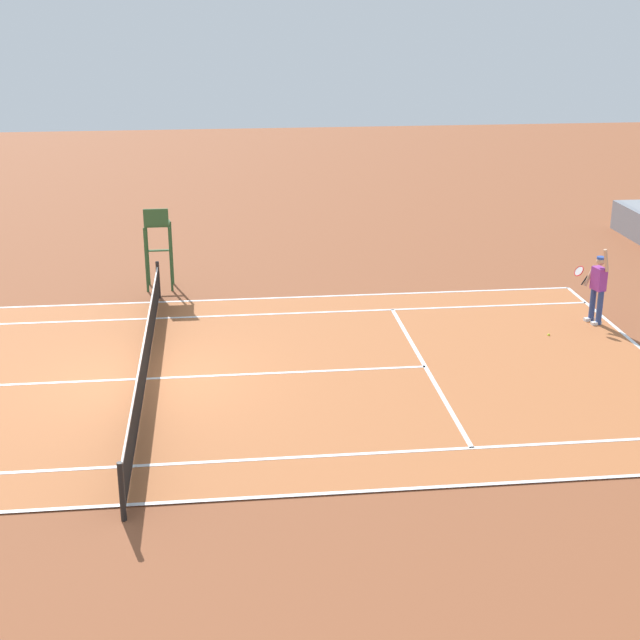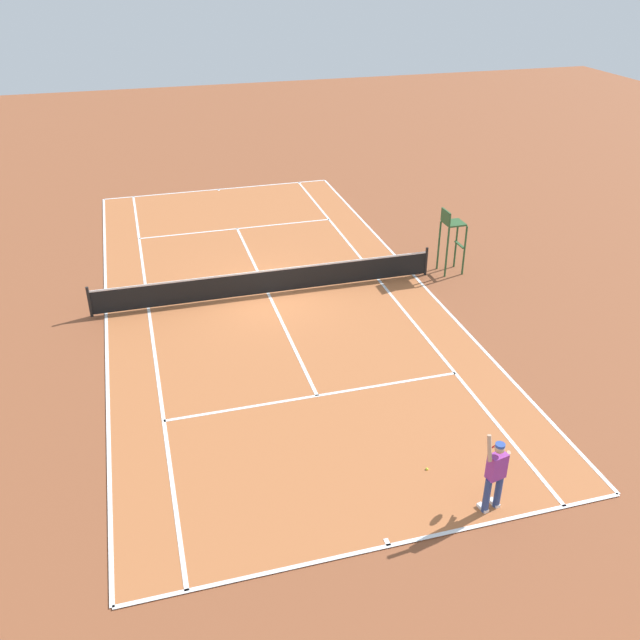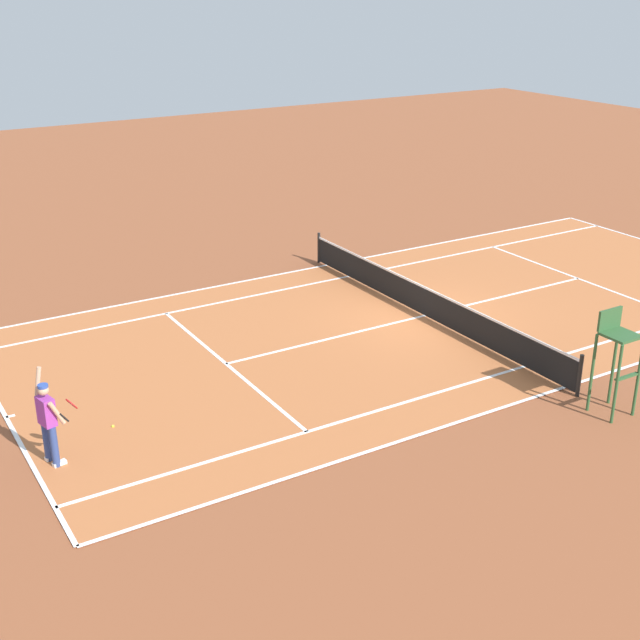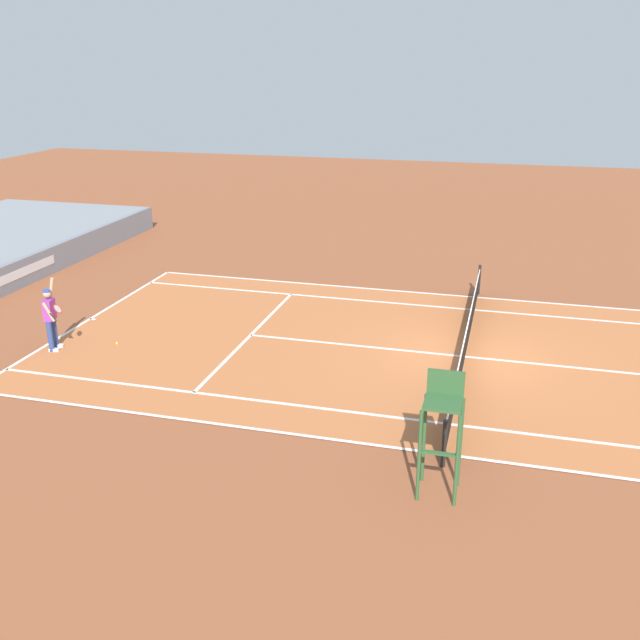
# 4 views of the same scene
# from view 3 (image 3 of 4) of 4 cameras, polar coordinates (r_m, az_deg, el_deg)

# --- Properties ---
(ground_plane) EXTENTS (80.00, 80.00, 0.00)m
(ground_plane) POSITION_cam_3_polar(r_m,az_deg,el_deg) (25.08, 6.98, 0.23)
(ground_plane) COLOR brown
(court) EXTENTS (11.08, 23.88, 0.03)m
(court) POSITION_cam_3_polar(r_m,az_deg,el_deg) (25.08, 6.98, 0.26)
(court) COLOR #B76638
(court) RESTS_ON ground
(net) EXTENTS (11.98, 0.10, 1.07)m
(net) POSITION_cam_3_polar(r_m,az_deg,el_deg) (24.89, 7.03, 1.35)
(net) COLOR black
(net) RESTS_ON ground
(tennis_player) EXTENTS (0.74, 0.75, 2.08)m
(tennis_player) POSITION_cam_3_polar(r_m,az_deg,el_deg) (17.98, -17.79, -6.48)
(tennis_player) COLOR navy
(tennis_player) RESTS_ON ground
(tennis_ball) EXTENTS (0.07, 0.07, 0.07)m
(tennis_ball) POSITION_cam_3_polar(r_m,az_deg,el_deg) (19.45, -13.75, -6.96)
(tennis_ball) COLOR #D1E533
(tennis_ball) RESTS_ON ground
(umpire_chair) EXTENTS (0.77, 0.77, 2.44)m
(umpire_chair) POSITION_cam_3_polar(r_m,az_deg,el_deg) (20.02, 19.28, -1.89)
(umpire_chair) COLOR #2D562D
(umpire_chair) RESTS_ON ground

